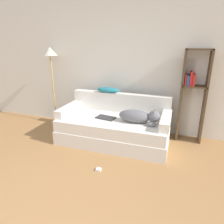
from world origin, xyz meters
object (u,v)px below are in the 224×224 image
Objects in this scene: bookshelf at (193,91)px; dog at (139,116)px; power_adapter at (99,169)px; floor_lamp at (51,59)px; throw_pillow at (108,90)px; laptop at (106,118)px; couch at (114,130)px.

dog is at bearing -145.06° from bookshelf.
power_adapter is (-0.38, -0.86, -0.55)m from dog.
floor_lamp reaches higher than bookshelf.
floor_lamp is (-1.26, 0.05, 0.54)m from throw_pillow.
laptop is at bearing -76.00° from throw_pillow.
laptop is 0.59m from throw_pillow.
throw_pillow is 0.27× the size of floor_lamp.
throw_pillow is 1.51m from bookshelf.
laptop reaches higher than couch.
throw_pillow is at bearing 103.68° from power_adapter.
floor_lamp is at bearing 177.73° from throw_pillow.
bookshelf is 1.00× the size of floor_lamp.
laptop is 0.22× the size of floor_lamp.
floor_lamp is (-1.50, 0.43, 1.17)m from couch.
dog is 10.24× the size of power_adapter.
throw_pillow is 1.37m from floor_lamp.
bookshelf reaches higher than laptop.
couch is at bearing 94.70° from power_adapter.
power_adapter is at bearing -76.32° from throw_pillow.
laptop is 0.82× the size of throw_pillow.
laptop is (-0.59, 0.02, -0.10)m from dog.
floor_lamp reaches higher than laptop.
bookshelf reaches higher than couch.
laptop is 1.58m from bookshelf.
dog reaches higher than power_adapter.
couch is at bearing -16.20° from floor_lamp.
dog is at bearing 66.13° from power_adapter.
couch is 28.90× the size of power_adapter.
throw_pillow is 6.64× the size of power_adapter.
dog is at bearing -7.01° from couch.
power_adapter is (0.32, -1.30, -0.84)m from throw_pillow.
laptop is (-0.14, -0.03, 0.24)m from couch.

